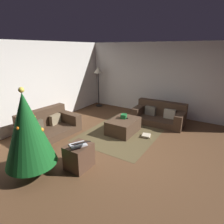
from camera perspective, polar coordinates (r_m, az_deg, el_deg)
ground_plane at (r=4.79m, az=3.11°, el=-11.26°), size 6.40×6.40×0.00m
rear_partition at (r=6.39m, az=-22.29°, el=7.52°), size 6.40×0.12×2.60m
corner_partition at (r=7.15m, az=15.88°, el=9.27°), size 0.12×6.40×2.60m
couch_left at (r=5.77m, az=-18.76°, el=-3.90°), size 1.62×1.08×0.71m
couch_right at (r=6.52m, az=14.10°, el=-0.87°), size 0.90×1.65×0.69m
ottoman at (r=5.62m, az=3.42°, el=-4.20°), size 0.97×0.72×0.41m
gift_box at (r=5.63m, az=3.56°, el=-1.28°), size 0.23×0.20×0.12m
tv_remote at (r=5.62m, az=4.04°, el=-1.88°), size 0.10×0.17×0.02m
christmas_tree at (r=3.85m, az=-24.12°, el=-4.88°), size 0.97×0.97×1.76m
side_table at (r=4.09m, az=-9.92°, el=-13.02°), size 0.52×0.44×0.52m
laptop at (r=3.89m, az=-9.87°, el=-9.50°), size 0.47×0.49×0.18m
book_stack at (r=5.49m, az=10.38°, el=-7.00°), size 0.33×0.27×0.07m
corner_lamp at (r=7.97m, az=-4.18°, el=11.61°), size 0.36×0.36×1.65m
area_rug at (r=5.71m, az=3.38°, el=-6.05°), size 2.60×2.00×0.01m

